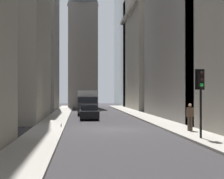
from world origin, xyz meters
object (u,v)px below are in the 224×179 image
(sedan_black, at_px, (89,112))
(pedestrian, at_px, (190,116))
(traffic_light_foreground, at_px, (201,87))
(delivery_truck, at_px, (87,102))
(discarded_bottle, at_px, (61,126))

(sedan_black, height_order, pedestrian, pedestrian)
(traffic_light_foreground, bearing_deg, pedestrian, -8.71)
(delivery_truck, distance_m, pedestrian, 21.59)
(pedestrian, relative_size, discarded_bottle, 6.38)
(sedan_black, distance_m, discarded_bottle, 9.68)
(traffic_light_foreground, xyz_separation_m, pedestrian, (3.78, -0.58, -1.75))
(delivery_truck, distance_m, sedan_black, 8.20)
(delivery_truck, bearing_deg, discarded_bottle, 172.82)
(traffic_light_foreground, bearing_deg, sedan_black, 18.54)
(delivery_truck, distance_m, traffic_light_foreground, 25.14)
(sedan_black, xyz_separation_m, pedestrian, (-12.56, -6.06, 0.42))
(traffic_light_foreground, distance_m, pedestrian, 4.20)
(delivery_truck, xyz_separation_m, traffic_light_foreground, (-24.50, -5.48, 1.37))
(delivery_truck, distance_m, discarded_bottle, 17.75)
(sedan_black, distance_m, pedestrian, 13.95)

